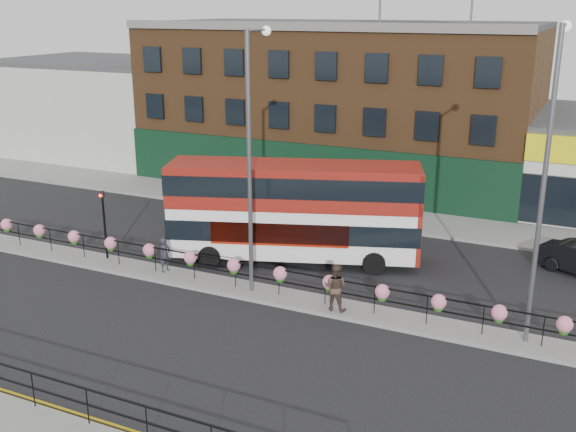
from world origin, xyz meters
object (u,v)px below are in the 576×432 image
at_px(pedestrian_b, 335,287).
at_px(lamp_column_west, 252,141).
at_px(double_decker_bus, 295,202).
at_px(lamp_column_east, 547,161).
at_px(pedestrian_a, 165,255).

height_order(pedestrian_b, lamp_column_west, lamp_column_west).
relative_size(double_decker_bus, pedestrian_b, 6.25).
bearing_deg(lamp_column_east, double_decker_bus, 161.00).
xyz_separation_m(pedestrian_b, lamp_column_west, (-3.74, 0.51, 5.24)).
bearing_deg(lamp_column_east, pedestrian_b, -173.89).
distance_m(pedestrian_b, lamp_column_east, 8.81).
relative_size(pedestrian_a, lamp_column_east, 0.14).
distance_m(pedestrian_a, pedestrian_b, 8.16).
distance_m(double_decker_bus, lamp_column_west, 5.24).
bearing_deg(lamp_column_west, pedestrian_b, -7.69).
xyz_separation_m(pedestrian_a, lamp_column_west, (4.40, 0.00, 5.40)).
bearing_deg(double_decker_bus, lamp_column_west, -90.50).
xyz_separation_m(double_decker_bus, pedestrian_a, (-4.44, -3.90, -1.90)).
bearing_deg(double_decker_bus, lamp_column_east, -19.00).
xyz_separation_m(pedestrian_a, pedestrian_b, (8.15, -0.50, 0.16)).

